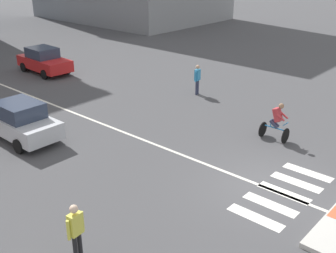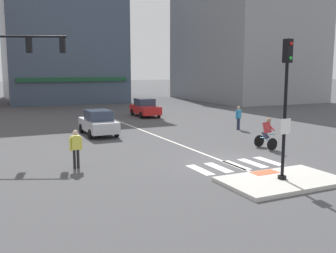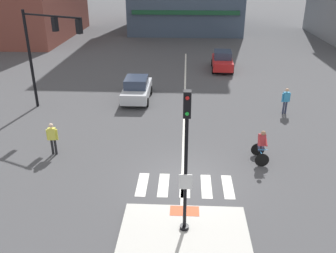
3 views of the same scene
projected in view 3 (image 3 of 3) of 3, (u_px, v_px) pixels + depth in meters
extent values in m
plane|color=#474749|center=(185.00, 178.00, 16.02)|extent=(300.00, 300.00, 0.00)
cube|color=beige|center=(184.00, 230.00, 12.82)|extent=(4.51, 2.67, 0.15)
cube|color=#DB5B38|center=(185.00, 211.00, 13.68)|extent=(1.10, 0.60, 0.01)
cylinder|color=black|center=(184.00, 227.00, 12.76)|extent=(0.32, 0.32, 0.12)
cylinder|color=black|center=(186.00, 175.00, 11.88)|extent=(0.12, 0.12, 4.15)
cube|color=white|center=(185.00, 182.00, 11.90)|extent=(0.44, 0.03, 0.56)
cube|color=black|center=(187.00, 104.00, 10.85)|extent=(0.24, 0.28, 0.84)
sphere|color=red|center=(187.00, 98.00, 10.60)|extent=(0.12, 0.12, 0.12)
sphere|color=green|center=(187.00, 114.00, 10.81)|extent=(0.12, 0.12, 0.12)
cube|color=silver|center=(142.00, 184.00, 15.59)|extent=(0.44, 1.80, 0.01)
cube|color=silver|center=(164.00, 185.00, 15.55)|extent=(0.44, 1.80, 0.01)
cube|color=silver|center=(185.00, 185.00, 15.51)|extent=(0.44, 1.80, 0.01)
cube|color=silver|center=(206.00, 186.00, 15.46)|extent=(0.44, 1.80, 0.01)
cube|color=silver|center=(228.00, 187.00, 15.42)|extent=(0.44, 1.80, 0.01)
cube|color=silver|center=(185.00, 100.00, 25.12)|extent=(0.14, 28.00, 0.01)
cylinder|color=black|center=(31.00, 60.00, 22.80)|extent=(0.18, 0.18, 6.17)
cylinder|color=black|center=(51.00, 16.00, 20.73)|extent=(4.05, 1.88, 0.11)
cube|color=black|center=(55.00, 24.00, 20.83)|extent=(0.36, 0.38, 0.80)
sphere|color=gold|center=(57.00, 24.00, 20.97)|extent=(0.12, 0.12, 0.12)
cube|color=black|center=(79.00, 26.00, 20.11)|extent=(0.36, 0.38, 0.80)
sphere|color=gold|center=(81.00, 26.00, 20.25)|extent=(0.12, 0.12, 0.12)
cube|color=#194C2D|center=(185.00, 13.00, 44.35)|extent=(13.21, 0.30, 0.50)
cube|color=silver|center=(137.00, 91.00, 24.94)|extent=(1.71, 4.11, 0.70)
cube|color=#2D384C|center=(136.00, 82.00, 24.52)|extent=(1.49, 1.90, 0.64)
cylinder|color=black|center=(128.00, 90.00, 26.28)|extent=(0.18, 0.60, 0.60)
cylinder|color=black|center=(151.00, 90.00, 26.20)|extent=(0.18, 0.60, 0.60)
cylinder|color=black|center=(122.00, 102.00, 23.97)|extent=(0.18, 0.60, 0.60)
cylinder|color=black|center=(147.00, 102.00, 23.88)|extent=(0.18, 0.60, 0.60)
cube|color=red|center=(222.00, 62.00, 31.99)|extent=(1.85, 4.16, 0.70)
cube|color=#2D384C|center=(223.00, 55.00, 31.85)|extent=(1.55, 1.95, 0.64)
cylinder|color=black|center=(233.00, 70.00, 30.91)|extent=(0.20, 0.61, 0.60)
cylinder|color=black|center=(213.00, 70.00, 31.05)|extent=(0.20, 0.61, 0.60)
cylinder|color=black|center=(230.00, 63.00, 33.22)|extent=(0.20, 0.61, 0.60)
cylinder|color=black|center=(212.00, 63.00, 33.35)|extent=(0.20, 0.61, 0.60)
cylinder|color=black|center=(262.00, 160.00, 16.84)|extent=(0.66, 0.05, 0.66)
cylinder|color=black|center=(258.00, 150.00, 17.80)|extent=(0.66, 0.05, 0.66)
cylinder|color=#2370AD|center=(260.00, 151.00, 17.23)|extent=(0.06, 0.89, 0.05)
cylinder|color=#2370AD|center=(260.00, 146.00, 17.32)|extent=(0.04, 0.04, 0.30)
cylinder|color=#2370AD|center=(263.00, 150.00, 16.67)|extent=(0.44, 0.04, 0.04)
cylinder|color=#2D334C|center=(262.00, 147.00, 17.17)|extent=(0.12, 0.40, 0.33)
cylinder|color=#2D334C|center=(259.00, 147.00, 17.17)|extent=(0.12, 0.40, 0.33)
cube|color=#B73338|center=(262.00, 140.00, 16.90)|extent=(0.34, 0.39, 0.60)
sphere|color=#936B4C|center=(263.00, 133.00, 16.62)|extent=(0.22, 0.22, 0.22)
cylinder|color=#B73338|center=(266.00, 142.00, 16.73)|extent=(0.09, 0.46, 0.31)
cylinder|color=#B73338|center=(259.00, 142.00, 16.74)|extent=(0.09, 0.46, 0.31)
cylinder|color=black|center=(52.00, 147.00, 17.88)|extent=(0.12, 0.12, 0.82)
cylinder|color=black|center=(56.00, 147.00, 17.89)|extent=(0.12, 0.12, 0.82)
cube|color=#DBD64C|center=(52.00, 134.00, 17.59)|extent=(0.38, 0.26, 0.60)
cylinder|color=#DBD64C|center=(47.00, 135.00, 17.60)|extent=(0.09, 0.09, 0.56)
cylinder|color=#DBD64C|center=(57.00, 135.00, 17.63)|extent=(0.09, 0.09, 0.56)
sphere|color=beige|center=(51.00, 126.00, 17.41)|extent=(0.22, 0.22, 0.22)
cylinder|color=#2D334C|center=(283.00, 108.00, 22.72)|extent=(0.12, 0.12, 0.82)
cylinder|color=#2D334C|center=(286.00, 107.00, 22.74)|extent=(0.12, 0.12, 0.82)
cube|color=#338CBF|center=(286.00, 97.00, 22.43)|extent=(0.40, 0.29, 0.60)
cylinder|color=#338CBF|center=(283.00, 98.00, 22.42)|extent=(0.09, 0.09, 0.56)
cylinder|color=#338CBF|center=(290.00, 97.00, 22.49)|extent=(0.09, 0.09, 0.56)
sphere|color=tan|center=(287.00, 90.00, 22.25)|extent=(0.22, 0.22, 0.22)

